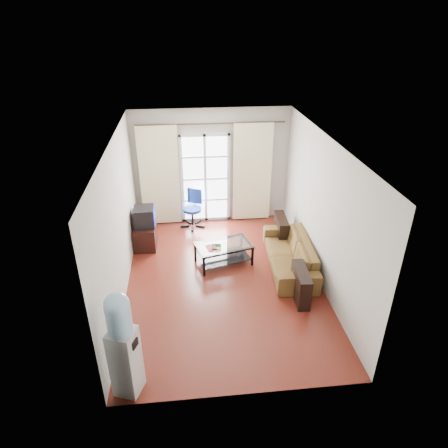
{
  "coord_description": "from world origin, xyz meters",
  "views": [
    {
      "loc": [
        -0.65,
        -6.2,
        4.53
      ],
      "look_at": [
        0.05,
        0.35,
        1.03
      ],
      "focal_mm": 32.0,
      "sensor_mm": 36.0,
      "label": 1
    }
  ],
  "objects_px": {
    "task_chair": "(193,216)",
    "water_cooler": "(123,343)",
    "crt_tv": "(143,217)",
    "coffee_table": "(224,251)",
    "tv_stand": "(145,236)",
    "sofa": "(290,254)"
  },
  "relations": [
    {
      "from": "task_chair",
      "to": "water_cooler",
      "type": "bearing_deg",
      "value": -79.04
    },
    {
      "from": "crt_tv",
      "to": "task_chair",
      "type": "height_order",
      "value": "crt_tv"
    },
    {
      "from": "crt_tv",
      "to": "task_chair",
      "type": "relative_size",
      "value": 0.53
    },
    {
      "from": "coffee_table",
      "to": "crt_tv",
      "type": "height_order",
      "value": "crt_tv"
    },
    {
      "from": "tv_stand",
      "to": "task_chair",
      "type": "height_order",
      "value": "task_chair"
    },
    {
      "from": "coffee_table",
      "to": "water_cooler",
      "type": "bearing_deg",
      "value": -118.54
    },
    {
      "from": "crt_tv",
      "to": "tv_stand",
      "type": "bearing_deg",
      "value": -131.34
    },
    {
      "from": "coffee_table",
      "to": "water_cooler",
      "type": "xyz_separation_m",
      "value": [
        -1.59,
        -2.93,
        0.56
      ]
    },
    {
      "from": "sofa",
      "to": "water_cooler",
      "type": "height_order",
      "value": "water_cooler"
    },
    {
      "from": "coffee_table",
      "to": "sofa",
      "type": "bearing_deg",
      "value": -10.67
    },
    {
      "from": "crt_tv",
      "to": "water_cooler",
      "type": "xyz_separation_m",
      "value": [
        0.02,
        -3.8,
        0.13
      ]
    },
    {
      "from": "tv_stand",
      "to": "crt_tv",
      "type": "bearing_deg",
      "value": 51.1
    },
    {
      "from": "tv_stand",
      "to": "crt_tv",
      "type": "relative_size",
      "value": 1.46
    },
    {
      "from": "water_cooler",
      "to": "crt_tv",
      "type": "bearing_deg",
      "value": 111.55
    },
    {
      "from": "task_chair",
      "to": "water_cooler",
      "type": "xyz_separation_m",
      "value": [
        -1.04,
        -4.63,
        0.58
      ]
    },
    {
      "from": "tv_stand",
      "to": "task_chair",
      "type": "bearing_deg",
      "value": 38.79
    },
    {
      "from": "tv_stand",
      "to": "water_cooler",
      "type": "distance_m",
      "value": 3.84
    },
    {
      "from": "tv_stand",
      "to": "coffee_table",
      "type": "bearing_deg",
      "value": -27.55
    },
    {
      "from": "sofa",
      "to": "tv_stand",
      "type": "bearing_deg",
      "value": -107.37
    },
    {
      "from": "sofa",
      "to": "crt_tv",
      "type": "distance_m",
      "value": 3.14
    },
    {
      "from": "crt_tv",
      "to": "water_cooler",
      "type": "relative_size",
      "value": 0.29
    },
    {
      "from": "sofa",
      "to": "task_chair",
      "type": "relative_size",
      "value": 2.31
    }
  ]
}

